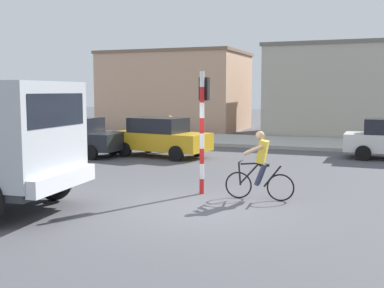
% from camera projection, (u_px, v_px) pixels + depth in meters
% --- Properties ---
extents(ground_plane, '(120.00, 120.00, 0.00)m').
position_uv_depth(ground_plane, '(199.00, 209.00, 11.01)').
color(ground_plane, '#4C4C51').
extents(sidewalk_far, '(80.00, 5.00, 0.16)m').
position_uv_depth(sidewalk_far, '(296.00, 143.00, 24.41)').
color(sidewalk_far, '#ADADA8').
rests_on(sidewalk_far, ground).
extents(cyclist, '(1.73, 0.50, 1.72)m').
position_uv_depth(cyclist, '(260.00, 165.00, 11.85)').
color(cyclist, black).
rests_on(cyclist, ground).
extents(traffic_light_pole, '(0.24, 0.43, 3.20)m').
position_uv_depth(traffic_light_pole, '(203.00, 115.00, 12.50)').
color(traffic_light_pole, red).
rests_on(traffic_light_pole, ground).
extents(car_white_mid, '(4.22, 2.33, 1.60)m').
position_uv_depth(car_white_mid, '(160.00, 137.00, 19.77)').
color(car_white_mid, gold).
rests_on(car_white_mid, ground).
extents(car_far_side, '(4.03, 1.93, 1.60)m').
position_uv_depth(car_far_side, '(76.00, 136.00, 19.98)').
color(car_far_side, '#1E2328').
rests_on(car_far_side, ground).
extents(pedestrian_near_kerb, '(0.34, 0.22, 1.62)m').
position_uv_depth(pedestrian_near_kerb, '(170.00, 133.00, 21.25)').
color(pedestrian_near_kerb, '#2D334C').
rests_on(pedestrian_near_kerb, ground).
extents(building_corner_left, '(9.47, 6.57, 5.37)m').
position_uv_depth(building_corner_left, '(176.00, 91.00, 33.63)').
color(building_corner_left, tan).
rests_on(building_corner_left, ground).
extents(building_mid_block, '(11.73, 7.90, 5.42)m').
position_uv_depth(building_mid_block, '(369.00, 91.00, 28.94)').
color(building_mid_block, '#B2AD9E').
rests_on(building_mid_block, ground).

